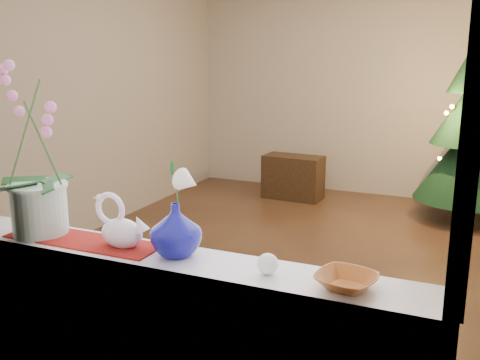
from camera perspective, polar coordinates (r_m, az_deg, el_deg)
The scene contains 15 objects.
ground at distance 4.52m, azimuth 8.13°, elevation -8.79°, with size 5.00×5.00×0.00m, color #3D2419.
wall_back at distance 6.66m, azimuth 14.40°, elevation 9.92°, with size 4.50×0.10×2.70m, color beige.
wall_front at distance 1.92m, azimuth -10.99°, elevation 2.96°, with size 4.50×0.10×2.70m, color beige.
wall_left at distance 5.26m, azimuth -15.99°, elevation 9.06°, with size 0.10×5.00×2.70m, color beige.
windowsill at distance 2.15m, azimuth -8.49°, elevation -8.32°, with size 2.20×0.26×0.04m, color white.
window_frame at distance 1.92m, azimuth -10.94°, elevation 13.44°, with size 2.22×0.06×1.60m, color white, non-canonical shape.
runner at distance 2.36m, azimuth -16.43°, elevation -6.20°, with size 0.70×0.20×0.01m, color maroon.
orchid_pot at distance 2.42m, azimuth -21.11°, elevation 2.97°, with size 0.26×0.26×0.74m, color white, non-canonical shape.
swan at distance 2.21m, azimuth -12.54°, elevation -4.40°, with size 0.25×0.11×0.21m, color white, non-canonical shape.
blue_vase at distance 2.09m, azimuth -6.87°, elevation -4.86°, with size 0.23×0.23×0.24m, color #070864.
lily at distance 2.03m, azimuth -7.03°, elevation 0.83°, with size 0.13×0.08×0.18m, color white, non-canonical shape.
paperweight at distance 1.93m, azimuth 2.97°, elevation -8.94°, with size 0.08×0.08×0.08m, color white.
amber_dish at distance 1.86m, azimuth 11.25°, elevation -10.63°, with size 0.17×0.17×0.04m, color #9D501D.
xmas_tree at distance 5.91m, azimuth 23.42°, elevation 4.97°, with size 1.04×1.04×1.90m, color black, non-canonical shape.
side_table at distance 6.42m, azimuth 5.69°, elevation 0.31°, with size 0.69×0.35×0.52m, color black.
Camera 1 is at (1.08, -4.06, 1.68)m, focal length 40.00 mm.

